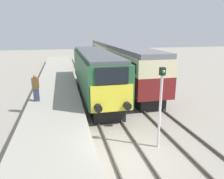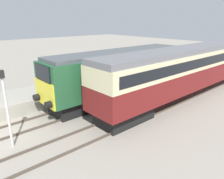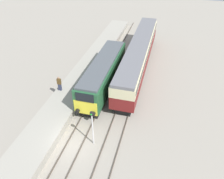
{
  "view_description": "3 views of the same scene",
  "coord_description": "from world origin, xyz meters",
  "px_view_note": "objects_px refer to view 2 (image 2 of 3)",
  "views": [
    {
      "loc": [
        -2.65,
        -8.09,
        5.56
      ],
      "look_at": [
        0.0,
        3.53,
        2.31
      ],
      "focal_mm": 35.0,
      "sensor_mm": 36.0,
      "label": 1
    },
    {
      "loc": [
        12.28,
        -1.81,
        6.17
      ],
      "look_at": [
        1.7,
        7.53,
        1.6
      ],
      "focal_mm": 35.0,
      "sensor_mm": 36.0,
      "label": 2
    },
    {
      "loc": [
        6.93,
        -12.05,
        16.3
      ],
      "look_at": [
        1.7,
        7.53,
        1.6
      ],
      "focal_mm": 35.0,
      "sensor_mm": 36.0,
      "label": 3
    }
  ],
  "objects_px": {
    "signal_post": "(6,103)",
    "person_on_platform": "(57,72)",
    "locomotive": "(119,72)",
    "passenger_carriage": "(197,65)"
  },
  "relations": [
    {
      "from": "person_on_platform",
      "to": "passenger_carriage",
      "type": "bearing_deg",
      "value": 48.51
    },
    {
      "from": "signal_post",
      "to": "person_on_platform",
      "type": "bearing_deg",
      "value": 136.2
    },
    {
      "from": "locomotive",
      "to": "passenger_carriage",
      "type": "relative_size",
      "value": 0.6
    },
    {
      "from": "locomotive",
      "to": "person_on_platform",
      "type": "distance_m",
      "value": 5.43
    },
    {
      "from": "locomotive",
      "to": "passenger_carriage",
      "type": "distance_m",
      "value": 6.81
    },
    {
      "from": "passenger_carriage",
      "to": "signal_post",
      "type": "xyz_separation_m",
      "value": [
        -1.7,
        -14.86,
        -0.14
      ]
    },
    {
      "from": "person_on_platform",
      "to": "signal_post",
      "type": "height_order",
      "value": "signal_post"
    },
    {
      "from": "locomotive",
      "to": "signal_post",
      "type": "distance_m",
      "value": 9.14
    },
    {
      "from": "passenger_carriage",
      "to": "locomotive",
      "type": "bearing_deg",
      "value": -120.02
    },
    {
      "from": "passenger_carriage",
      "to": "person_on_platform",
      "type": "bearing_deg",
      "value": -131.49
    }
  ]
}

